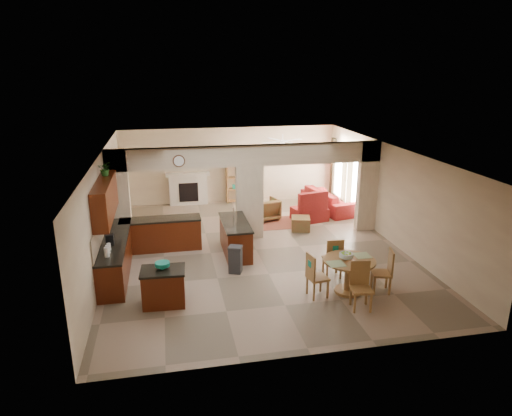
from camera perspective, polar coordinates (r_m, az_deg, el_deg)
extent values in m
plane|color=gray|center=(12.90, 0.01, -5.23)|extent=(10.00, 10.00, 0.00)
plane|color=white|center=(12.11, 0.01, 7.10)|extent=(10.00, 10.00, 0.00)
plane|color=beige|center=(17.22, -3.27, 5.40)|extent=(8.00, 0.00, 8.00)
plane|color=beige|center=(7.92, 7.22, -9.43)|extent=(8.00, 0.00, 8.00)
plane|color=beige|center=(12.33, -18.54, -0.33)|extent=(0.00, 10.00, 10.00)
plane|color=beige|center=(13.76, 16.58, 1.64)|extent=(0.00, 10.00, 10.00)
cube|color=beige|center=(13.24, -16.78, 1.03)|extent=(0.60, 0.25, 2.80)
cube|color=beige|center=(13.46, -0.82, 0.71)|extent=(0.80, 0.25, 2.20)
cube|color=beige|center=(14.49, 13.72, 2.65)|extent=(0.60, 0.25, 2.80)
cube|color=beige|center=(13.13, -0.85, 6.57)|extent=(8.00, 0.25, 0.60)
cube|color=#421A07|center=(11.86, -17.09, -5.87)|extent=(0.60, 3.20, 0.86)
cube|color=black|center=(11.70, -17.29, -3.82)|extent=(0.62, 3.22, 0.05)
cube|color=tan|center=(11.63, -18.79, -2.44)|extent=(0.02, 3.20, 0.55)
cube|color=#421A07|center=(13.07, -11.76, -3.29)|extent=(2.20, 0.60, 0.86)
cube|color=black|center=(12.92, -11.88, -1.40)|extent=(2.22, 0.62, 0.05)
cube|color=#421A07|center=(11.40, -18.35, 1.01)|extent=(0.35, 2.40, 0.90)
cube|color=#421A07|center=(12.56, -2.59, -3.78)|extent=(0.65, 1.80, 0.86)
cube|color=black|center=(12.40, -2.62, -1.82)|extent=(0.70, 1.85, 0.05)
cube|color=silver|center=(11.78, -1.95, -5.29)|extent=(0.58, 0.04, 0.70)
cylinder|color=#53311B|center=(12.79, -9.62, 5.81)|extent=(0.34, 0.03, 0.34)
cube|color=brown|center=(15.07, 2.92, -1.86)|extent=(1.60, 1.30, 0.01)
cube|color=beige|center=(17.12, -8.46, 2.24)|extent=(1.40, 0.28, 1.10)
cube|color=black|center=(17.00, -8.42, 1.96)|extent=(0.70, 0.04, 0.70)
cube|color=beige|center=(16.95, -8.54, 4.18)|extent=(1.60, 0.35, 0.10)
cube|color=olive|center=(17.21, -2.00, 3.70)|extent=(1.00, 0.32, 1.80)
cube|color=white|center=(15.79, 12.62, 3.17)|extent=(0.02, 0.90, 1.90)
cube|color=white|center=(17.32, 10.38, 4.53)|extent=(0.02, 0.90, 1.90)
cube|color=white|center=(16.59, 11.42, 3.38)|extent=(0.02, 0.70, 2.10)
cube|color=#3C1B18|center=(15.25, 13.37, 2.61)|extent=(0.10, 0.28, 2.30)
cube|color=#3C1B18|center=(16.31, 11.65, 3.68)|extent=(0.10, 0.28, 2.30)
cube|color=#3C1B18|center=(16.76, 11.00, 4.08)|extent=(0.10, 0.28, 2.30)
cube|color=#3C1B18|center=(17.85, 9.56, 4.96)|extent=(0.10, 0.28, 2.30)
cylinder|color=white|center=(15.37, 3.34, 8.35)|extent=(1.00, 1.00, 0.10)
cube|color=#421A07|center=(10.16, -11.45, -9.76)|extent=(0.92, 0.67, 0.76)
cube|color=black|center=(9.98, -11.59, -7.68)|extent=(0.97, 0.72, 0.05)
cylinder|color=#148A72|center=(9.98, -11.62, -7.06)|extent=(0.31, 0.31, 0.15)
cube|color=#2B2A2D|center=(11.43, -2.58, -6.57)|extent=(0.38, 0.36, 0.65)
cylinder|color=olive|center=(10.49, 11.59, -6.45)|extent=(1.18, 1.18, 0.04)
cylinder|color=olive|center=(10.65, 11.47, -8.33)|extent=(0.17, 0.17, 0.76)
cylinder|color=olive|center=(10.81, 11.35, -10.10)|extent=(0.60, 0.60, 0.06)
cylinder|color=#7DBA28|center=(10.45, 11.20, -5.89)|extent=(0.32, 0.32, 0.17)
imported|color=maroon|center=(16.56, 9.08, 1.03)|extent=(2.64, 1.44, 0.73)
cube|color=maroon|center=(15.39, 6.68, -0.74)|extent=(1.21, 1.07, 0.42)
imported|color=maroon|center=(15.30, 1.27, -0.14)|extent=(0.95, 0.97, 0.72)
cube|color=maroon|center=(14.43, 5.59, -1.95)|extent=(0.69, 0.69, 0.41)
imported|color=#1F4B14|center=(11.79, -18.34, 4.70)|extent=(0.33, 0.29, 0.36)
cube|color=olive|center=(11.32, 9.50, -6.35)|extent=(0.44, 0.44, 0.05)
cube|color=olive|center=(11.61, 10.01, -7.00)|extent=(0.04, 0.04, 0.44)
cube|color=olive|center=(11.51, 8.38, -7.13)|extent=(0.04, 0.04, 0.44)
cube|color=olive|center=(11.31, 10.53, -7.69)|extent=(0.04, 0.04, 0.44)
cube|color=olive|center=(11.22, 8.87, -7.83)|extent=(0.04, 0.04, 0.44)
cube|color=olive|center=(11.03, 9.87, -5.31)|extent=(0.42, 0.06, 0.55)
cube|color=#148A72|center=(10.99, 9.93, -5.02)|extent=(0.14, 0.02, 0.14)
cube|color=olive|center=(10.83, 15.39, -7.89)|extent=(0.51, 0.51, 0.05)
cube|color=olive|center=(11.04, 14.25, -8.61)|extent=(0.04, 0.04, 0.44)
cube|color=olive|center=(10.74, 14.58, -9.39)|extent=(0.04, 0.04, 0.44)
cube|color=olive|center=(11.11, 15.99, -8.58)|extent=(0.04, 0.04, 0.44)
cube|color=olive|center=(10.81, 16.37, -9.36)|extent=(0.04, 0.04, 0.44)
cube|color=olive|center=(10.75, 16.52, -6.43)|extent=(0.15, 0.42, 0.55)
cube|color=#148A72|center=(10.73, 16.68, -6.08)|extent=(0.05, 0.14, 0.14)
cube|color=olive|center=(10.00, 13.03, -9.90)|extent=(0.48, 0.48, 0.05)
cube|color=olive|center=(9.92, 12.25, -11.59)|extent=(0.04, 0.04, 0.44)
cube|color=olive|center=(10.01, 14.16, -11.45)|extent=(0.04, 0.04, 0.44)
cube|color=olive|center=(10.20, 11.75, -10.68)|extent=(0.04, 0.04, 0.44)
cube|color=olive|center=(10.29, 13.62, -10.56)|extent=(0.04, 0.04, 0.44)
cube|color=olive|center=(10.03, 12.86, -7.88)|extent=(0.42, 0.10, 0.55)
cube|color=#148A72|center=(10.02, 12.85, -7.46)|extent=(0.14, 0.03, 0.14)
cube|color=olive|center=(10.34, 7.72, -8.64)|extent=(0.48, 0.48, 0.05)
cube|color=olive|center=(10.38, 8.96, -10.00)|extent=(0.04, 0.04, 0.44)
cube|color=olive|center=(10.65, 8.07, -9.23)|extent=(0.04, 0.04, 0.44)
cube|color=olive|center=(10.23, 7.26, -10.34)|extent=(0.04, 0.04, 0.44)
cube|color=olive|center=(10.50, 6.40, -9.55)|extent=(0.04, 0.04, 0.44)
cube|color=olive|center=(10.13, 6.83, -7.29)|extent=(0.10, 0.42, 0.55)
cube|color=#148A72|center=(10.09, 6.72, -6.95)|extent=(0.03, 0.14, 0.14)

